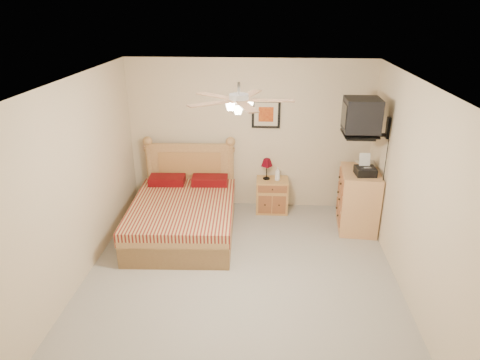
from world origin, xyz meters
name	(u,v)px	position (x,y,z in m)	size (l,w,h in m)	color
floor	(240,279)	(0.00, 0.00, 0.00)	(4.50, 4.50, 0.00)	gray
ceiling	(240,83)	(0.00, 0.00, 2.50)	(4.00, 4.50, 0.04)	white
wall_back	(249,135)	(0.00, 2.25, 1.25)	(4.00, 0.04, 2.50)	beige
wall_front	(218,323)	(0.00, -2.25, 1.25)	(4.00, 0.04, 2.50)	beige
wall_left	(74,186)	(-2.00, 0.00, 1.25)	(0.04, 4.50, 2.50)	beige
wall_right	(414,195)	(2.00, 0.00, 1.25)	(0.04, 4.50, 2.50)	beige
bed	(182,196)	(-0.94, 1.12, 0.63)	(1.48, 1.94, 1.26)	#A16B44
nightstand	(272,195)	(0.40, 2.00, 0.29)	(0.53, 0.40, 0.57)	#B87B39
table_lamp	(267,169)	(0.30, 2.03, 0.75)	(0.19, 0.19, 0.36)	#55030F
lotion_bottle	(278,174)	(0.49, 1.98, 0.69)	(0.09, 0.09, 0.23)	white
framed_picture	(266,114)	(0.27, 2.23, 1.62)	(0.46, 0.04, 0.46)	black
dresser	(358,200)	(1.73, 1.52, 0.47)	(0.55, 0.80, 0.94)	tan
fax_machine	(366,165)	(1.75, 1.38, 1.09)	(0.29, 0.30, 0.30)	black
magazine_lower	(360,165)	(1.75, 1.77, 0.96)	(0.23, 0.30, 0.03)	beige
magazine_upper	(361,163)	(1.77, 1.77, 0.98)	(0.20, 0.28, 0.02)	gray
wall_tv	(372,118)	(1.75, 1.34, 1.81)	(0.56, 0.46, 0.58)	black
ceiling_fan	(239,100)	(0.00, -0.20, 2.36)	(1.14, 1.14, 0.28)	silver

